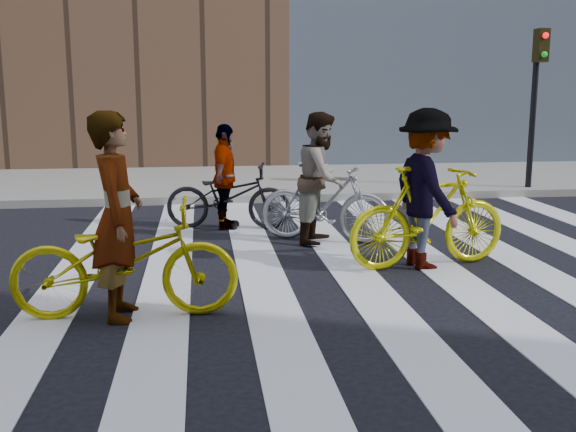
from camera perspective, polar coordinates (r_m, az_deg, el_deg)
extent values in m
plane|color=black|center=(8.31, 9.17, -4.50)|extent=(100.00, 100.00, 0.00)
cube|color=gray|center=(15.50, 1.31, 3.00)|extent=(100.00, 5.00, 0.15)
cube|color=silver|center=(8.12, -17.98, -5.22)|extent=(0.55, 10.00, 0.01)
cube|color=silver|center=(7.99, -10.18, -5.12)|extent=(0.55, 10.00, 0.01)
cube|color=silver|center=(8.01, -2.27, -4.92)|extent=(0.55, 10.00, 0.01)
cube|color=silver|center=(8.18, 5.46, -4.63)|extent=(0.55, 10.00, 0.01)
cube|color=silver|center=(8.48, 12.74, -4.28)|extent=(0.55, 10.00, 0.01)
cube|color=silver|center=(8.92, 19.41, -3.90)|extent=(0.55, 10.00, 0.01)
cylinder|color=black|center=(14.72, 20.01, 7.91)|extent=(0.12, 0.12, 3.20)
cube|color=black|center=(14.60, 20.64, 13.36)|extent=(0.22, 0.28, 0.65)
sphere|color=red|center=(14.48, 20.97, 14.08)|extent=(0.12, 0.12, 0.12)
sphere|color=#0CCC26|center=(14.46, 20.88, 12.66)|extent=(0.12, 0.12, 0.12)
imported|color=#C3BA0A|center=(6.60, -13.66, -3.64)|extent=(2.15, 0.78, 1.13)
imported|color=#9FA0A8|center=(9.60, 3.13, 1.16)|extent=(1.95, 1.28, 1.14)
imported|color=#CDCD0B|center=(8.38, 11.83, -0.07)|extent=(2.15, 0.94, 1.25)
imported|color=black|center=(10.54, -5.07, 1.68)|extent=(2.05, 1.05, 1.03)
imported|color=slate|center=(6.51, -14.26, -0.04)|extent=(0.48, 0.73, 1.97)
imported|color=slate|center=(9.53, 2.85, 3.25)|extent=(1.01, 1.11, 1.85)
imported|color=slate|center=(8.31, 11.59, 2.25)|extent=(0.93, 1.36, 1.94)
imported|color=slate|center=(10.49, -5.37, 3.32)|extent=(0.58, 1.02, 1.63)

